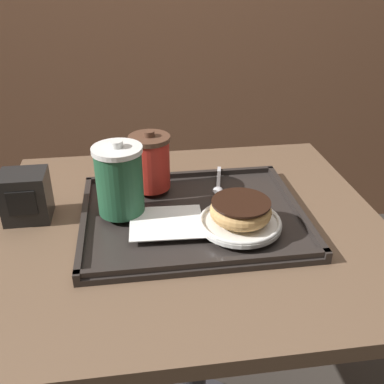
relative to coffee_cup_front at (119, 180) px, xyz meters
The scene contains 9 objects.
cafe_table 0.31m from the coffee_cup_front, ahead, with size 0.79×0.72×0.74m.
serving_tray 0.17m from the coffee_cup_front, ahead, with size 0.45×0.36×0.02m.
napkin_paper 0.12m from the coffee_cup_front, 34.36° to the right, with size 0.15×0.13×0.00m.
coffee_cup_front is the anchor object (origin of this frame).
coffee_cup_rear 0.12m from the coffee_cup_front, 55.76° to the left, with size 0.09×0.09×0.13m.
plate_with_chocolate_donut 0.25m from the coffee_cup_front, 21.07° to the right, with size 0.16×0.16×0.01m.
donut_chocolate_glazed 0.24m from the coffee_cup_front, 21.07° to the right, with size 0.12×0.12×0.04m.
spoon 0.23m from the coffee_cup_front, 17.36° to the left, with size 0.05×0.14×0.01m.
napkin_dispenser 0.20m from the coffee_cup_front, 168.35° to the left, with size 0.09×0.08×0.10m.
Camera 1 is at (-0.10, -0.77, 1.23)m, focal length 42.00 mm.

